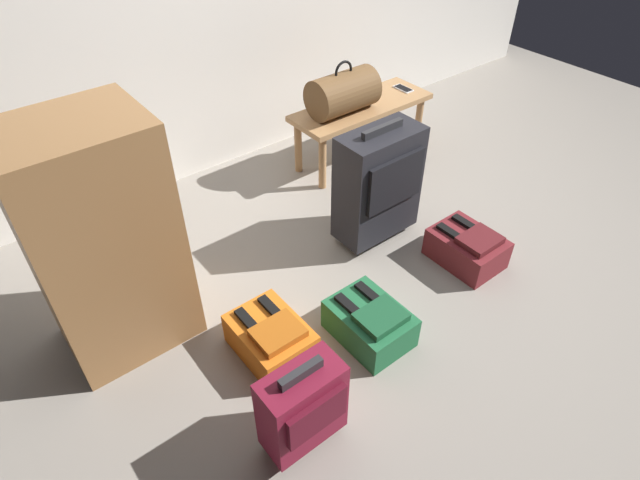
% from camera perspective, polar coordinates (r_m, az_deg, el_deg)
% --- Properties ---
extents(ground_plane, '(6.60, 6.60, 0.00)m').
position_cam_1_polar(ground_plane, '(2.93, 9.16, -2.81)').
color(ground_plane, gray).
extents(bench, '(1.00, 0.36, 0.41)m').
position_cam_1_polar(bench, '(3.65, 4.52, 13.55)').
color(bench, '#A87A4C').
rests_on(bench, ground).
extents(duffel_bag_brown, '(0.44, 0.26, 0.34)m').
position_cam_1_polar(duffel_bag_brown, '(3.46, 2.50, 15.67)').
color(duffel_bag_brown, brown).
rests_on(duffel_bag_brown, bench).
extents(cell_phone, '(0.07, 0.14, 0.01)m').
position_cam_1_polar(cell_phone, '(3.87, 9.02, 15.90)').
color(cell_phone, silver).
rests_on(cell_phone, bench).
extents(suitcase_upright_charcoal, '(0.47, 0.25, 0.71)m').
position_cam_1_polar(suitcase_upright_charcoal, '(2.89, 6.35, 6.10)').
color(suitcase_upright_charcoal, black).
rests_on(suitcase_upright_charcoal, ground).
extents(suitcase_small_burgundy, '(0.32, 0.19, 0.46)m').
position_cam_1_polar(suitcase_small_burgundy, '(2.05, -1.87, -17.59)').
color(suitcase_small_burgundy, maroon).
rests_on(suitcase_small_burgundy, ground).
extents(backpack_maroon, '(0.28, 0.38, 0.21)m').
position_cam_1_polar(backpack_maroon, '(2.97, 15.65, -0.80)').
color(backpack_maroon, maroon).
rests_on(backpack_maroon, ground).
extents(backpack_orange, '(0.28, 0.38, 0.21)m').
position_cam_1_polar(backpack_orange, '(2.44, -5.34, -10.51)').
color(backpack_orange, orange).
rests_on(backpack_orange, ground).
extents(backpack_green, '(0.28, 0.38, 0.21)m').
position_cam_1_polar(backpack_green, '(2.49, 5.44, -8.90)').
color(backpack_green, '#1E6038').
rests_on(backpack_green, ground).
extents(side_cabinet, '(0.56, 0.44, 1.10)m').
position_cam_1_polar(side_cabinet, '(2.36, -22.40, -0.34)').
color(side_cabinet, olive).
rests_on(side_cabinet, ground).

